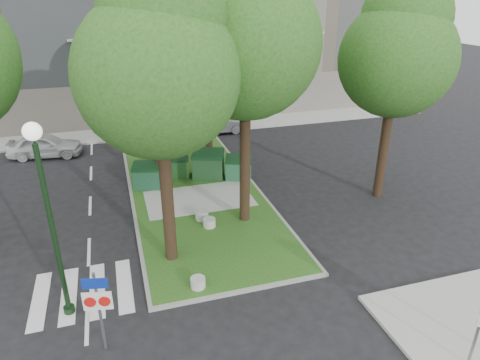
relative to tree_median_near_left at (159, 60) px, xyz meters
name	(u,v)px	position (x,y,z in m)	size (l,w,h in m)	color
ground	(228,294)	(1.41, -2.56, -7.32)	(120.00, 120.00, 0.00)	black
median_island	(195,191)	(1.91, 5.44, -7.26)	(6.00, 16.00, 0.12)	#184C15
median_kerb	(195,191)	(1.91, 5.44, -7.27)	(6.30, 16.30, 0.10)	gray
sidewalk_corner	(466,323)	(7.91, -6.06, -7.26)	(5.00, 4.00, 0.12)	#999993
building_sidewalk	(158,130)	(1.41, 15.94, -7.26)	(42.00, 3.00, 0.12)	#999993
zebra_crossing	(111,287)	(-2.34, -1.06, -7.31)	(5.00, 3.00, 0.01)	silver
apartment_building	(138,6)	(1.41, 23.44, 0.68)	(41.00, 12.00, 16.00)	#C7B595
tree_median_near_left	(159,60)	(0.00, 0.00, 0.00)	(5.20, 5.20, 10.53)	black
tree_median_near_right	(247,28)	(3.50, 2.00, 0.67)	(5.60, 5.60, 11.46)	black
tree_median_mid	(152,45)	(0.50, 6.50, -0.34)	(4.80, 4.80, 9.99)	black
tree_median_far	(206,9)	(3.70, 9.50, 1.00)	(5.80, 5.80, 11.93)	black
tree_street_right	(399,48)	(10.50, 2.50, -0.33)	(5.00, 5.00, 10.06)	black
dumpster_a	(147,176)	(-0.26, 6.45, -6.58)	(1.59, 1.29, 1.29)	#0F371F
dumpster_b	(176,166)	(1.34, 7.40, -6.62)	(1.42, 1.09, 1.21)	#103710
dumpster_c	(208,165)	(2.94, 6.76, -6.47)	(1.92, 1.63, 1.51)	black
dumpster_d	(238,168)	(4.41, 6.15, -6.60)	(1.59, 1.36, 1.24)	#164829
bollard_left	(198,283)	(0.49, -2.06, -7.02)	(0.50, 0.50, 0.36)	#ABACA6
bollard_right	(209,223)	(1.78, 1.73, -7.01)	(0.52, 0.52, 0.37)	#A3A49E
bollard_mid	(202,215)	(1.62, 2.44, -6.99)	(0.57, 0.57, 0.41)	#969792
litter_bin	(246,177)	(4.61, 5.56, -6.88)	(0.36, 0.36, 0.63)	yellow
street_lamp	(47,202)	(-3.61, -1.94, -3.42)	(0.49, 0.49, 6.20)	black
traffic_sign_pole	(98,302)	(-2.55, -3.82, -5.64)	(0.77, 0.20, 2.61)	slate
car_white	(45,145)	(-5.67, 12.94, -6.60)	(1.69, 4.20, 1.43)	silver
car_silver	(217,123)	(5.33, 14.36, -6.63)	(1.45, 4.15, 1.37)	gray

